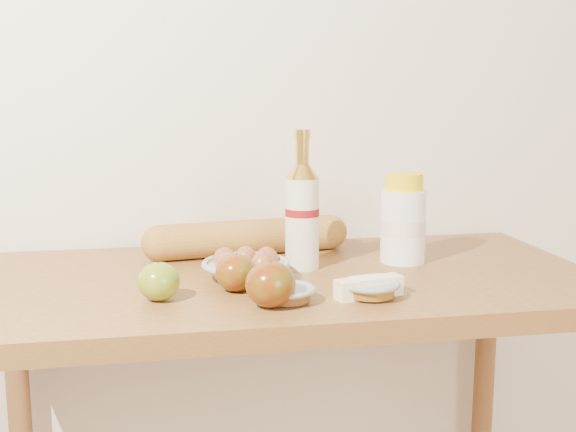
% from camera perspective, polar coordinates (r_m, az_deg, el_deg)
% --- Properties ---
extents(back_wall, '(3.50, 0.02, 2.60)m').
position_cam_1_polar(back_wall, '(1.67, -2.36, 11.69)').
color(back_wall, silver).
rests_on(back_wall, ground).
extents(table, '(1.20, 0.60, 0.90)m').
position_cam_1_polar(table, '(1.43, -0.23, -9.45)').
color(table, olive).
rests_on(table, ground).
extents(bourbon_bottle, '(0.08, 0.08, 0.28)m').
position_cam_1_polar(bourbon_bottle, '(1.42, 1.13, 0.26)').
color(bourbon_bottle, beige).
rests_on(bourbon_bottle, table).
extents(cream_bottle, '(0.11, 0.11, 0.18)m').
position_cam_1_polar(cream_bottle, '(1.49, 9.09, -0.41)').
color(cream_bottle, white).
rests_on(cream_bottle, table).
extents(egg_bowl, '(0.18, 0.18, 0.06)m').
position_cam_1_polar(egg_bowl, '(1.35, -3.37, -4.09)').
color(egg_bowl, '#98A59F').
rests_on(egg_bowl, table).
extents(baguette, '(0.46, 0.13, 0.08)m').
position_cam_1_polar(baguette, '(1.55, -3.19, -1.70)').
color(baguette, '#BC8939').
rests_on(baguette, table).
extents(apple_yellowgreen, '(0.09, 0.09, 0.07)m').
position_cam_1_polar(apple_yellowgreen, '(1.24, -10.17, -5.11)').
color(apple_yellowgreen, olive).
rests_on(apple_yellowgreen, table).
extents(apple_redgreen_front, '(0.10, 0.10, 0.08)m').
position_cam_1_polar(apple_redgreen_front, '(1.18, -1.39, -5.41)').
color(apple_redgreen_front, maroon).
rests_on(apple_redgreen_front, table).
extents(apple_redgreen_right, '(0.09, 0.09, 0.07)m').
position_cam_1_polar(apple_redgreen_right, '(1.28, -4.13, -4.48)').
color(apple_redgreen_right, '#910807').
rests_on(apple_redgreen_right, table).
extents(sugar_bowl, '(0.11, 0.11, 0.03)m').
position_cam_1_polar(sugar_bowl, '(1.21, -0.05, -6.18)').
color(sugar_bowl, gray).
rests_on(sugar_bowl, table).
extents(syrup_bowl, '(0.11, 0.11, 0.03)m').
position_cam_1_polar(syrup_bowl, '(1.25, 6.53, -5.75)').
color(syrup_bowl, gray).
rests_on(syrup_bowl, table).
extents(butter_stick, '(0.12, 0.06, 0.04)m').
position_cam_1_polar(butter_stick, '(1.25, 6.39, -5.63)').
color(butter_stick, '#F8F0C0').
rests_on(butter_stick, table).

